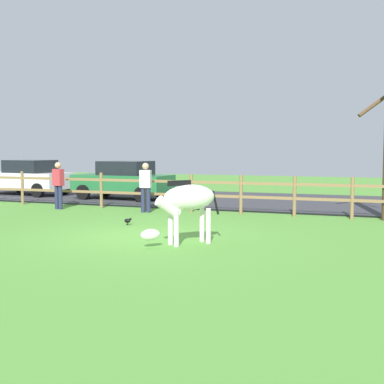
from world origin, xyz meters
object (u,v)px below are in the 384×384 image
(parked_car_green, at_px, (123,180))
(visitor_right_of_tree, at_px, (146,185))
(visitor_left_of_tree, at_px, (58,183))
(parked_car_white, at_px, (29,177))
(crow_on_grass, at_px, (128,221))
(zebra, at_px, (186,202))

(parked_car_green, relative_size, visitor_right_of_tree, 2.48)
(visitor_left_of_tree, xyz_separation_m, visitor_right_of_tree, (3.26, 0.23, 0.00))
(parked_car_white, bearing_deg, crow_on_grass, -37.96)
(zebra, distance_m, parked_car_white, 14.17)
(zebra, height_order, parked_car_white, parked_car_white)
(crow_on_grass, height_order, parked_car_white, parked_car_white)
(parked_car_white, bearing_deg, zebra, -38.42)
(visitor_left_of_tree, bearing_deg, parked_car_green, 81.32)
(parked_car_white, bearing_deg, visitor_left_of_tree, -42.30)
(visitor_right_of_tree, bearing_deg, crow_on_grass, -73.58)
(zebra, distance_m, parked_car_green, 10.46)
(visitor_left_of_tree, distance_m, visitor_right_of_tree, 3.27)
(zebra, height_order, crow_on_grass, zebra)
(parked_car_green, bearing_deg, visitor_left_of_tree, -98.68)
(parked_car_green, relative_size, visitor_left_of_tree, 2.48)
(crow_on_grass, relative_size, visitor_left_of_tree, 0.13)
(parked_car_green, bearing_deg, crow_on_grass, -60.76)
(parked_car_white, height_order, visitor_right_of_tree, visitor_right_of_tree)
(parked_car_green, distance_m, visitor_left_of_tree, 3.74)
(crow_on_grass, height_order, parked_car_green, parked_car_green)
(zebra, height_order, parked_car_green, parked_car_green)
(visitor_left_of_tree, bearing_deg, crow_on_grass, -32.63)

